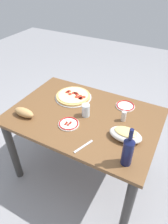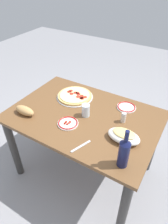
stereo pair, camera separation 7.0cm
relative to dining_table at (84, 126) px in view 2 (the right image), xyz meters
name	(u,v)px [view 2 (the right image)]	position (x,y,z in m)	size (l,w,h in m)	color
ground_plane	(84,170)	(0.00, 0.00, -0.62)	(8.00, 8.00, 0.00)	gray
dining_table	(84,126)	(0.00, 0.00, 0.00)	(1.24, 0.86, 0.75)	brown
pepperoni_pizza	(75,96)	(0.21, -0.19, 0.14)	(0.34, 0.34, 0.03)	#B7B7BC
baked_pasta_dish	(124,136)	(-0.39, 0.10, 0.17)	(0.24, 0.15, 0.08)	white
wine_bottle	(124,152)	(-0.47, 0.31, 0.25)	(0.07, 0.07, 0.29)	#141942
water_glass	(86,110)	(-0.02, 0.00, 0.18)	(0.07, 0.07, 0.11)	silver
side_plate_near	(68,123)	(0.05, 0.17, 0.14)	(0.17, 0.17, 0.02)	white
side_plate_far	(126,107)	(-0.27, -0.28, 0.14)	(0.17, 0.17, 0.02)	white
bread_loaf	(25,111)	(0.43, 0.25, 0.17)	(0.19, 0.08, 0.07)	tan
spice_shaker	(123,117)	(-0.31, -0.09, 0.17)	(0.04, 0.04, 0.09)	silver
fork_left	(81,146)	(-0.17, 0.32, 0.13)	(0.17, 0.02, 0.01)	#B7B7BC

